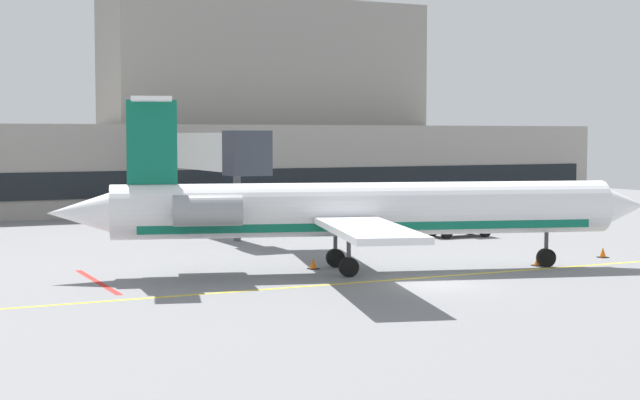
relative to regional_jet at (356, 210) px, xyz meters
The scene contains 9 objects.
ground 5.90m from the regional_jet, 76.92° to the right, with size 120.00×120.00×0.11m.
terminal_building 44.22m from the regional_jet, 75.96° to the left, with size 70.51×14.77×18.83m.
jet_bridge_east 22.95m from the regional_jet, 90.72° to the left, with size 2.40×22.90×6.68m.
regional_jet is the anchor object (origin of this frame).
baggage_tug 20.86m from the regional_jet, 56.21° to the left, with size 3.72×3.48×2.27m.
pushback_tractor 17.75m from the regional_jet, 39.13° to the left, with size 4.05×2.27×1.78m.
safety_cone_alpha 3.45m from the regional_jet, 130.96° to the left, with size 0.47×0.47×0.55m.
safety_cone_bravo 14.42m from the regional_jet, ahead, with size 0.47×0.47×0.55m.
safety_cone_charlie 9.63m from the regional_jet, 13.00° to the right, with size 0.47×0.47×0.55m.
Camera 1 is at (-22.53, -35.45, 6.44)m, focal length 54.91 mm.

